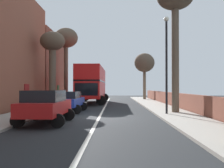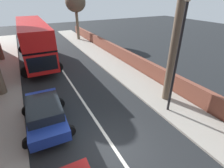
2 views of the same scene
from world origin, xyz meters
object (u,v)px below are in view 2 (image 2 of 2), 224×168
(street_tree_right_1, at_px, (76,3))
(lamppost_right, at_px, (178,51))
(double_decker_bus, at_px, (34,40))
(parked_car_blue_left_3, at_px, (45,112))

(street_tree_right_1, height_order, lamppost_right, street_tree_right_1)
(street_tree_right_1, bearing_deg, double_decker_bus, -132.10)
(street_tree_right_1, xyz_separation_m, lamppost_right, (-0.90, -20.67, -1.48))
(parked_car_blue_left_3, bearing_deg, lamppost_right, -16.71)
(double_decker_bus, relative_size, street_tree_right_1, 1.69)
(double_decker_bus, relative_size, lamppost_right, 1.78)
(parked_car_blue_left_3, xyz_separation_m, lamppost_right, (6.80, -2.04, 2.92))
(parked_car_blue_left_3, distance_m, lamppost_right, 7.68)
(parked_car_blue_left_3, relative_size, street_tree_right_1, 0.67)
(street_tree_right_1, bearing_deg, parked_car_blue_left_3, -112.46)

